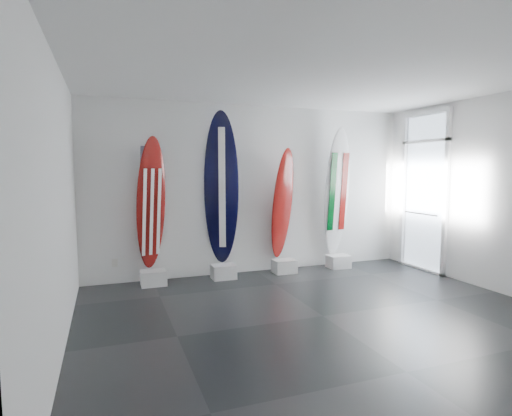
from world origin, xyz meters
name	(u,v)px	position (x,y,z in m)	size (l,w,h in m)	color
floor	(323,316)	(0.00, 0.00, 0.00)	(6.00, 6.00, 0.00)	black
ceiling	(327,75)	(0.00, 0.00, 3.00)	(6.00, 6.00, 0.00)	white
wall_back	(255,190)	(0.00, 2.50, 1.50)	(6.00, 6.00, 0.00)	white
wall_left	(58,206)	(-3.00, 0.00, 1.50)	(5.00, 5.00, 0.00)	white
wall_right	(501,194)	(3.00, 0.00, 1.50)	(5.00, 5.00, 0.00)	white
display_block_usa	(154,278)	(-1.87, 2.18, 0.12)	(0.40, 0.30, 0.24)	white
surfboard_usa	(151,204)	(-1.87, 2.28, 1.31)	(0.49, 0.08, 2.16)	maroon
display_block_navy	(224,272)	(-0.70, 2.18, 0.12)	(0.40, 0.30, 0.24)	white
surfboard_navy	(221,189)	(-0.70, 2.28, 1.54)	(0.59, 0.08, 2.61)	black
display_block_swiss	(284,266)	(0.44, 2.18, 0.12)	(0.40, 0.30, 0.24)	white
surfboard_swiss	(282,204)	(0.44, 2.28, 1.24)	(0.46, 0.08, 2.02)	maroon
display_block_italy	(338,261)	(1.57, 2.18, 0.12)	(0.40, 0.30, 0.24)	white
surfboard_italy	(337,192)	(1.57, 2.28, 1.44)	(0.54, 0.08, 2.41)	white
wall_outlet	(115,263)	(-2.45, 2.48, 0.35)	(0.09, 0.02, 0.13)	silver
glass_door	(424,193)	(2.97, 1.55, 1.43)	(0.12, 1.16, 2.85)	white
balcony	(476,239)	(4.30, 1.55, 0.50)	(2.80, 2.20, 1.20)	slate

